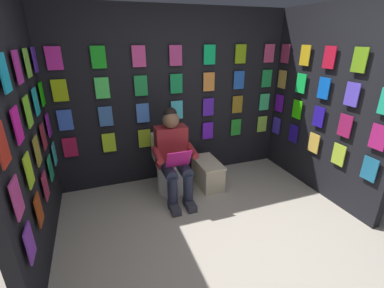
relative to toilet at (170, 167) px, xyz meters
The scene contains 7 objects.
ground_plane 1.68m from the toilet, 97.71° to the left, with size 30.00×30.00×0.00m, color #B2A899.
display_wall_back 0.98m from the toilet, 118.25° to the right, with size 3.41×0.14×2.38m.
display_wall_left 2.20m from the toilet, 161.75° to the left, with size 0.14×1.99×2.38m.
display_wall_right 1.83m from the toilet, 23.17° to the left, with size 0.14×1.99×2.38m.
toilet is the anchor object (origin of this frame).
person_reading 0.35m from the toilet, 89.67° to the left, with size 0.53×0.68×1.19m.
comic_longbox_near 0.56m from the toilet, 169.49° to the left, with size 0.30×0.59×0.37m.
Camera 1 is at (1.07, 1.58, 1.99)m, focal length 25.05 mm.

